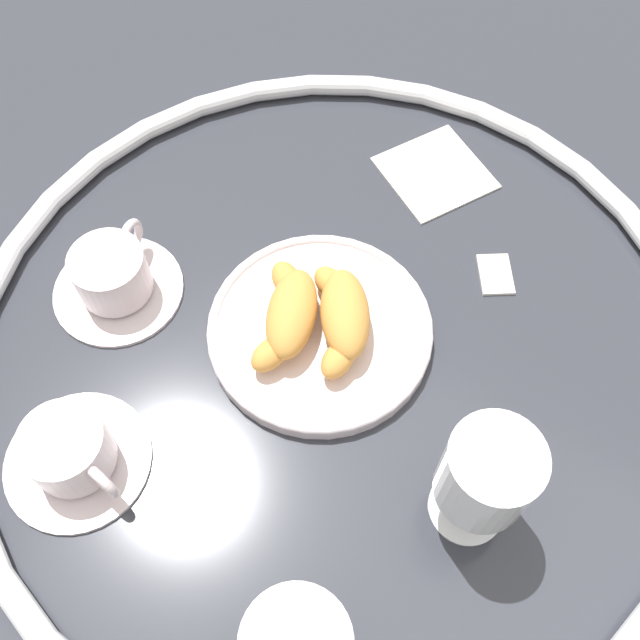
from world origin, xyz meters
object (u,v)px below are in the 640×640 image
pastry_plate (320,330)px  coffee_cup_near (71,453)px  croissant_large (345,317)px  coffee_cup_far (114,277)px  folded_napkin (435,172)px  juice_glass_left (486,477)px  sugar_packet (496,273)px  croissant_small (289,314)px

pastry_plate → coffee_cup_near: coffee_cup_near is taller
croissant_large → coffee_cup_far: bearing=106.5°
folded_napkin → juice_glass_left: bearing=-150.9°
coffee_cup_near → juice_glass_left: size_ratio=0.97×
juice_glass_left → sugar_packet: bearing=16.8°
coffee_cup_near → sugar_packet: size_ratio=2.72×
pastry_plate → croissant_large: 0.04m
juice_glass_left → folded_napkin: size_ratio=1.27×
coffee_cup_far → croissant_large: bearing=-73.5°
sugar_packet → coffee_cup_far: bearing=90.7°
coffee_cup_far → juice_glass_left: 0.42m
pastry_plate → sugar_packet: (0.15, -0.13, -0.01)m
pastry_plate → croissant_large: size_ratio=1.89×
coffee_cup_far → folded_napkin: size_ratio=1.24×
croissant_large → sugar_packet: (0.14, -0.11, -0.03)m
coffee_cup_near → folded_napkin: 0.50m
croissant_small → coffee_cup_near: (-0.21, 0.10, -0.01)m
pastry_plate → croissant_small: size_ratio=1.76×
coffee_cup_near → croissant_large: bearing=-32.1°
coffee_cup_near → sugar_packet: (0.38, -0.25, -0.02)m
croissant_large → juice_glass_left: 0.21m
pastry_plate → croissant_large: bearing=-63.6°
pastry_plate → croissant_small: bearing=116.4°
croissant_large → juice_glass_left: bearing=-119.2°
croissant_large → sugar_packet: croissant_large is taller
croissant_large → coffee_cup_near: size_ratio=0.88×
coffee_cup_far → sugar_packet: 0.40m
coffee_cup_near → coffee_cup_far: 0.19m
juice_glass_left → pastry_plate: bearing=66.0°
croissant_small → sugar_packet: bearing=-42.6°
croissant_small → coffee_cup_near: size_ratio=0.95×
coffee_cup_far → folded_napkin: 0.38m
pastry_plate → coffee_cup_far: bearing=105.4°
pastry_plate → juice_glass_left: size_ratio=1.62×
croissant_large → folded_napkin: croissant_large is taller
croissant_large → croissant_small: 0.05m
folded_napkin → croissant_small: bearing=171.6°
croissant_large → juice_glass_left: juice_glass_left is taller
pastry_plate → folded_napkin: 0.25m
juice_glass_left → sugar_packet: (0.24, 0.07, -0.09)m
coffee_cup_near → sugar_packet: coffee_cup_near is taller
folded_napkin → sugar_packet: bearing=-129.9°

